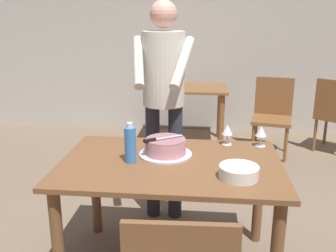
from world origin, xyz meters
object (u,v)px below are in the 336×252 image
main_dining_table (171,180)px  wine_glass_near (227,130)px  cake_on_platter (166,147)px  background_chair_0 (272,113)px  background_table (187,99)px  background_chair_1 (336,113)px  cake_knife (155,140)px  water_bottle (130,144)px  person_cutting_cake (164,89)px  wine_glass_far (261,132)px  plate_stack (239,172)px

main_dining_table → wine_glass_near: size_ratio=9.41×
cake_on_platter → background_chair_0: size_ratio=0.38×
background_table → background_chair_1: background_chair_1 is taller
cake_on_platter → background_chair_1: bearing=51.5°
wine_glass_near → background_table: 2.23m
background_table → background_chair_0: (1.02, -0.28, -0.09)m
cake_knife → water_bottle: size_ratio=0.95×
background_table → background_chair_0: background_chair_0 is taller
cake_on_platter → main_dining_table: bearing=-69.0°
cake_on_platter → person_cutting_cake: 0.62m
cake_on_platter → background_chair_0: bearing=64.4°
person_cutting_cake → wine_glass_far: bearing=-24.0°
plate_stack → person_cutting_cake: size_ratio=0.13×
wine_glass_far → cake_knife: bearing=-158.3°
wine_glass_near → background_chair_1: (1.39, 2.01, -0.36)m
cake_knife → background_chair_0: (1.09, 2.19, -0.37)m
water_bottle → cake_knife: bearing=35.7°
cake_knife → background_chair_1: background_chair_1 is taller
plate_stack → background_table: size_ratio=0.22×
wine_glass_far → person_cutting_cake: person_cutting_cake is taller
background_chair_1 → cake_knife: bearing=-128.9°
main_dining_table → water_bottle: (-0.24, -0.03, 0.23)m
cake_on_platter → background_table: cake_on_platter is taller
background_chair_0 → person_cutting_cake: bearing=-124.5°
plate_stack → wine_glass_near: 0.56m
wine_glass_far → background_chair_0: 1.99m
main_dining_table → background_table: (-0.03, 2.54, -0.05)m
plate_stack → cake_knife: bearing=151.7°
background_table → plate_stack: bearing=-81.1°
background_table → main_dining_table: bearing=-89.3°
wine_glass_near → background_chair_1: bearing=55.3°
water_bottle → background_chair_1: water_bottle is taller
wine_glass_far → background_table: 2.30m
cake_knife → wine_glass_near: bearing=31.7°
cake_knife → background_table: (0.07, 2.47, -0.29)m
water_bottle → person_cutting_cake: size_ratio=0.15×
background_chair_0 → background_chair_1: bearing=7.3°
background_chair_0 → main_dining_table: bearing=-113.6°
water_bottle → person_cutting_cake: (0.12, 0.69, 0.21)m
plate_stack → wine_glass_near: bearing=94.1°
background_table → wine_glass_near: bearing=-79.9°
wine_glass_near → background_table: bearing=100.1°
cake_on_platter → water_bottle: bearing=-145.0°
water_bottle → person_cutting_cake: bearing=79.7°
main_dining_table → wine_glass_far: size_ratio=9.41×
plate_stack → background_chair_1: size_ratio=0.24×
cake_on_platter → background_table: (0.01, 2.43, -0.22)m
main_dining_table → background_chair_0: (0.99, 2.26, -0.14)m
plate_stack → background_table: 2.78m
background_chair_1 → background_table: bearing=174.3°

